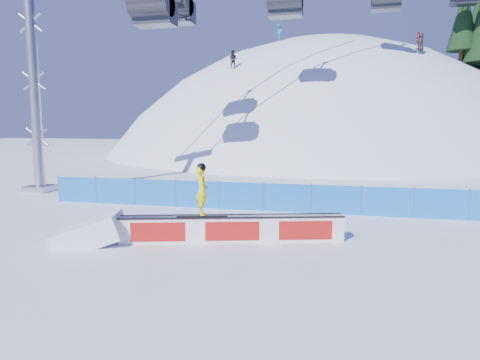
# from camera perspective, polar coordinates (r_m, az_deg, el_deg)

# --- Properties ---
(ground) EXTENTS (160.00, 160.00, 0.00)m
(ground) POSITION_cam_1_polar(r_m,az_deg,el_deg) (13.92, 3.98, -7.98)
(ground) COLOR white
(ground) RESTS_ON ground
(snow_hill) EXTENTS (64.00, 64.00, 64.00)m
(snow_hill) POSITION_cam_1_polar(r_m,az_deg,el_deg) (59.39, 10.61, -14.03)
(snow_hill) COLOR white
(snow_hill) RESTS_ON ground
(safety_fence) EXTENTS (22.05, 0.05, 1.30)m
(safety_fence) POSITION_cam_1_polar(r_m,az_deg,el_deg) (18.14, 6.31, -2.40)
(safety_fence) COLOR blue
(safety_fence) RESTS_ON ground
(rail_box) EXTENTS (6.94, 2.41, 0.85)m
(rail_box) POSITION_cam_1_polar(r_m,az_deg,el_deg) (13.59, -1.07, -6.52)
(rail_box) COLOR white
(rail_box) RESTS_ON ground
(snow_ramp) EXTENTS (2.44, 1.88, 1.34)m
(snow_ramp) POSITION_cam_1_polar(r_m,az_deg,el_deg) (14.28, -19.27, -7.98)
(snow_ramp) COLOR white
(snow_ramp) RESTS_ON ground
(snowboarder) EXTENTS (1.61, 0.71, 1.66)m
(snowboarder) POSITION_cam_1_polar(r_m,az_deg,el_deg) (13.35, -5.13, -1.33)
(snowboarder) COLOR black
(snowboarder) RESTS_ON rail_box
(distant_skiers) EXTENTS (17.63, 9.98, 5.75)m
(distant_skiers) POSITION_cam_1_polar(r_m,az_deg,el_deg) (45.10, 10.93, 17.60)
(distant_skiers) COLOR black
(distant_skiers) RESTS_ON ground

